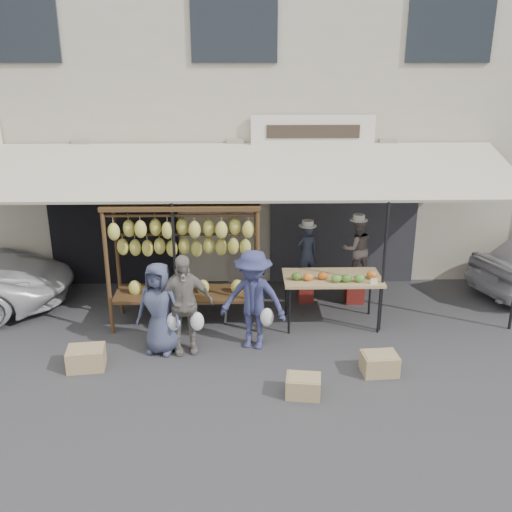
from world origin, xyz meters
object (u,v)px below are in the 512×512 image
at_px(customer_mid, 183,304).
at_px(produce_table, 333,279).
at_px(customer_left, 159,308).
at_px(customer_right, 253,300).
at_px(crate_far, 86,358).
at_px(vendor_right, 357,249).
at_px(banana_rack, 184,240).
at_px(vendor_left, 307,253).
at_px(crate_near_a, 303,386).
at_px(crate_near_b, 380,364).

bearing_deg(customer_mid, produce_table, 8.56).
height_order(customer_left, customer_right, customer_right).
distance_m(customer_mid, crate_far, 1.67).
bearing_deg(vendor_right, customer_right, 31.58).
xyz_separation_m(vendor_right, crate_far, (-4.56, -2.40, -0.92)).
distance_m(vendor_right, crate_far, 5.23).
bearing_deg(customer_right, banana_rack, 158.99).
height_order(banana_rack, crate_far, banana_rack).
relative_size(produce_table, customer_right, 1.02).
distance_m(vendor_right, customer_right, 2.68).
relative_size(banana_rack, produce_table, 1.53).
distance_m(banana_rack, customer_mid, 1.25).
height_order(banana_rack, vendor_left, banana_rack).
bearing_deg(customer_mid, crate_far, -172.49).
bearing_deg(crate_far, customer_right, 13.68).
distance_m(vendor_left, customer_left, 3.23).
bearing_deg(vendor_right, banana_rack, 5.70).
bearing_deg(banana_rack, customer_mid, -86.81).
height_order(banana_rack, crate_near_a, banana_rack).
bearing_deg(crate_far, customer_mid, 18.87).
xyz_separation_m(banana_rack, customer_mid, (0.06, -1.01, -0.75)).
bearing_deg(vendor_left, customer_left, 20.03).
relative_size(customer_left, customer_right, 0.91).
height_order(vendor_left, crate_near_a, vendor_left).
height_order(produce_table, customer_left, customer_left).
bearing_deg(crate_near_a, customer_mid, 143.66).
height_order(vendor_right, crate_near_a, vendor_right).
height_order(produce_table, customer_right, customer_right).
relative_size(customer_left, crate_near_a, 3.16).
distance_m(crate_near_a, crate_far, 3.35).
relative_size(customer_left, crate_far, 2.75).
height_order(customer_left, crate_near_b, customer_left).
bearing_deg(vendor_left, crate_far, 16.51).
distance_m(customer_mid, crate_near_a, 2.33).
relative_size(vendor_left, customer_left, 0.76).
bearing_deg(produce_table, vendor_right, 59.03).
xyz_separation_m(customer_mid, crate_far, (-1.45, -0.50, -0.66)).
height_order(banana_rack, customer_right, banana_rack).
distance_m(customer_right, crate_near_a, 1.74).
height_order(banana_rack, crate_near_b, banana_rack).
height_order(vendor_left, crate_near_b, vendor_left).
xyz_separation_m(vendor_left, vendor_right, (0.94, -0.07, 0.10)).
bearing_deg(crate_near_a, produce_table, 72.23).
height_order(vendor_right, customer_left, vendor_right).
height_order(banana_rack, produce_table, banana_rack).
bearing_deg(banana_rack, crate_near_a, -51.52).
distance_m(crate_near_a, crate_near_b, 1.33).
bearing_deg(customer_left, crate_near_a, -15.09).
relative_size(banana_rack, vendor_left, 2.26).
height_order(vendor_right, crate_near_b, vendor_right).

